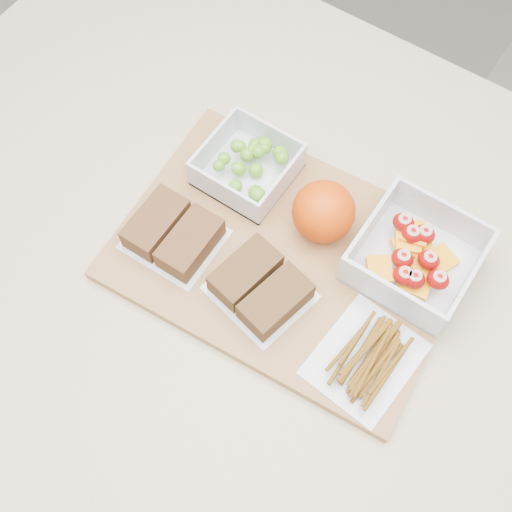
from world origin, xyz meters
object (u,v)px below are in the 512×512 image
object	(u,v)px
cutting_board	(286,257)
pretzel_bag	(367,356)
sandwich_bag_center	(260,287)
orange	(324,212)
sandwich_bag_left	(173,234)
fruit_container	(414,257)
grape_container	(250,166)

from	to	relation	value
cutting_board	pretzel_bag	bearing A→B (deg)	-27.59
sandwich_bag_center	orange	bearing A→B (deg)	83.74
sandwich_bag_left	pretzel_bag	bearing A→B (deg)	-0.16
cutting_board	pretzel_bag	size ratio (longest dim) A/B	3.03
fruit_container	pretzel_bag	bearing A→B (deg)	-84.43
cutting_board	fruit_container	xyz separation A→B (m)	(0.14, 0.07, 0.03)
pretzel_bag	sandwich_bag_left	bearing A→B (deg)	179.84
grape_container	orange	xyz separation A→B (m)	(0.12, -0.02, 0.02)
cutting_board	pretzel_bag	world-z (taller)	pretzel_bag
cutting_board	orange	size ratio (longest dim) A/B	5.21
pretzel_bag	cutting_board	bearing A→B (deg)	156.96
grape_container	sandwich_bag_center	world-z (taller)	grape_container
orange	sandwich_bag_left	distance (m)	0.19
grape_container	sandwich_bag_center	size ratio (longest dim) A/B	0.86
orange	sandwich_bag_left	size ratio (longest dim) A/B	0.68
grape_container	sandwich_bag_left	bearing A→B (deg)	-99.76
orange	pretzel_bag	size ratio (longest dim) A/B	0.58
cutting_board	grape_container	bearing A→B (deg)	140.86
fruit_container	orange	size ratio (longest dim) A/B	1.74
cutting_board	orange	xyz separation A→B (m)	(0.02, 0.06, 0.05)
grape_container	orange	distance (m)	0.13
cutting_board	fruit_container	world-z (taller)	fruit_container
sandwich_bag_center	grape_container	bearing A→B (deg)	128.55
grape_container	cutting_board	bearing A→B (deg)	-34.59
orange	sandwich_bag_center	size ratio (longest dim) A/B	0.61
cutting_board	grape_container	world-z (taller)	grape_container
cutting_board	sandwich_bag_center	distance (m)	0.07
cutting_board	sandwich_bag_left	size ratio (longest dim) A/B	3.56
sandwich_bag_left	grape_container	bearing A→B (deg)	80.24
grape_container	orange	size ratio (longest dim) A/B	1.43
fruit_container	orange	xyz separation A→B (m)	(-0.12, -0.02, 0.02)
pretzel_bag	grape_container	bearing A→B (deg)	151.89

